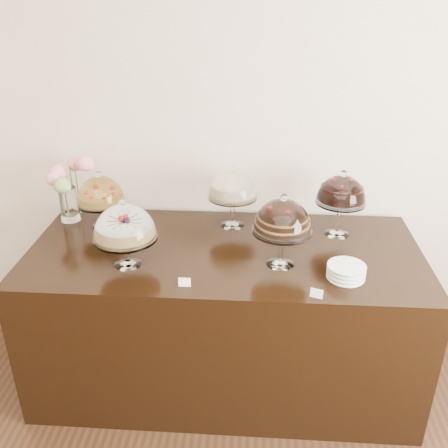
# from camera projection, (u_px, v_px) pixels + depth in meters

# --- Properties ---
(wall_back) EXTENTS (5.00, 0.04, 3.00)m
(wall_back) POSITION_uv_depth(u_px,v_px,m) (247.00, 119.00, 3.03)
(wall_back) COLOR beige
(wall_back) RESTS_ON ground
(display_counter) EXTENTS (2.20, 1.00, 0.90)m
(display_counter) POSITION_uv_depth(u_px,v_px,m) (225.00, 314.00, 3.00)
(display_counter) COLOR black
(display_counter) RESTS_ON ground
(cake_stand_sugar_sponge) EXTENTS (0.34, 0.34, 0.37)m
(cake_stand_sugar_sponge) POSITION_uv_depth(u_px,v_px,m) (124.00, 225.00, 2.55)
(cake_stand_sugar_sponge) COLOR white
(cake_stand_sugar_sponge) RESTS_ON display_counter
(cake_stand_choco_layer) EXTENTS (0.31, 0.31, 0.40)m
(cake_stand_choco_layer) POSITION_uv_depth(u_px,v_px,m) (283.00, 219.00, 2.54)
(cake_stand_choco_layer) COLOR white
(cake_stand_choco_layer) RESTS_ON display_counter
(cake_stand_cheesecake) EXTENTS (0.30, 0.30, 0.39)m
(cake_stand_cheesecake) POSITION_uv_depth(u_px,v_px,m) (233.00, 187.00, 2.97)
(cake_stand_cheesecake) COLOR white
(cake_stand_cheesecake) RESTS_ON display_counter
(cake_stand_dark_choco) EXTENTS (0.29, 0.29, 0.40)m
(cake_stand_dark_choco) POSITION_uv_depth(u_px,v_px,m) (341.00, 192.00, 2.85)
(cake_stand_dark_choco) COLOR white
(cake_stand_dark_choco) RESTS_ON display_counter
(cake_stand_fruit_tart) EXTENTS (0.29, 0.29, 0.36)m
(cake_stand_fruit_tart) POSITION_uv_depth(u_px,v_px,m) (100.00, 193.00, 2.97)
(cake_stand_fruit_tart) COLOR white
(cake_stand_fruit_tart) RESTS_ON display_counter
(flower_vase) EXTENTS (0.29, 0.33, 0.42)m
(flower_vase) POSITION_uv_depth(u_px,v_px,m) (68.00, 184.00, 3.05)
(flower_vase) COLOR white
(flower_vase) RESTS_ON display_counter
(plate_stack) EXTENTS (0.19, 0.19, 0.07)m
(plate_stack) POSITION_uv_depth(u_px,v_px,m) (346.00, 272.00, 2.51)
(plate_stack) COLOR white
(plate_stack) RESTS_ON display_counter
(price_card_left) EXTENTS (0.06, 0.02, 0.04)m
(price_card_left) POSITION_uv_depth(u_px,v_px,m) (185.00, 282.00, 2.45)
(price_card_left) COLOR white
(price_card_left) RESTS_ON display_counter
(price_card_right) EXTENTS (0.06, 0.03, 0.04)m
(price_card_right) POSITION_uv_depth(u_px,v_px,m) (317.00, 293.00, 2.37)
(price_card_right) COLOR white
(price_card_right) RESTS_ON display_counter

